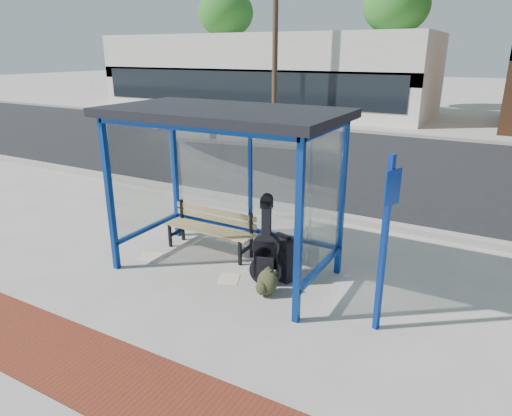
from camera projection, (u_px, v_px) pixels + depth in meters
The scene contains 19 objects.
ground at pixel (226, 270), 6.92m from camera, with size 120.00×120.00×0.00m, color #B2ADA0.
brick_paver_strip at pixel (92, 368), 4.77m from camera, with size 60.00×1.00×0.01m, color maroon.
curb_near at pixel (303, 211), 9.30m from camera, with size 60.00×0.25×0.12m, color gray.
street_asphalt at pixel (372, 163), 13.53m from camera, with size 60.00×10.00×0.00m, color black.
curb_far at pixel (408, 135), 17.72m from camera, with size 60.00×0.25×0.12m, color gray.
far_sidewalk at pixel (417, 129), 19.31m from camera, with size 60.00×4.00×0.01m, color #B2ADA0.
bus_shelter at pixel (226, 133), 6.31m from camera, with size 3.30×1.80×2.42m.
storefront_white at pixel (264, 73), 25.27m from camera, with size 18.00×6.04×4.00m.
tree_left at pixel (226, 14), 29.76m from camera, with size 3.60×3.60×7.03m.
tree_mid at pixel (397, 6), 24.70m from camera, with size 3.60×3.60×7.03m.
utility_pole_west at pixel (275, 27), 19.41m from camera, with size 1.60×0.24×8.00m.
bench at pixel (211, 227), 7.47m from camera, with size 1.58×0.42×0.74m.
guitar_bag at pixel (266, 254), 6.36m from camera, with size 0.48×0.26×1.26m.
suitcase at pixel (283, 258), 6.58m from camera, with size 0.45×0.36×0.68m.
backpack at pixel (266, 283), 6.16m from camera, with size 0.37×0.35×0.38m.
sign_post at pixel (385, 236), 5.07m from camera, with size 0.13×0.25×2.12m.
newspaper_a at pixel (151, 257), 7.35m from camera, with size 0.43×0.34×0.01m, color white.
newspaper_b at pixel (155, 258), 7.32m from camera, with size 0.36×0.29×0.01m, color white.
newspaper_c at pixel (229, 279), 6.63m from camera, with size 0.37×0.29×0.01m, color white.
Camera 1 is at (3.43, -5.23, 3.15)m, focal length 32.00 mm.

